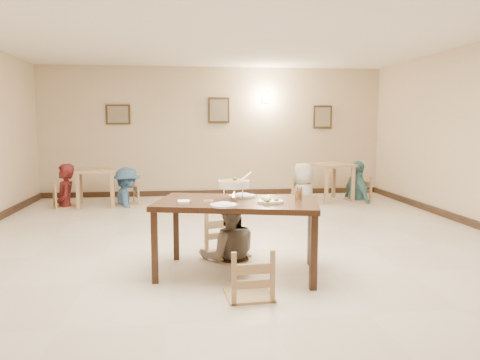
{
  "coord_description": "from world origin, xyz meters",
  "views": [
    {
      "loc": [
        -0.73,
        -6.04,
        1.68
      ],
      "look_at": [
        -0.03,
        -0.22,
        0.98
      ],
      "focal_mm": 35.0,
      "sensor_mm": 36.0,
      "label": 1
    }
  ],
  "objects": [
    {
      "name": "floor",
      "position": [
        0.0,
        0.0,
        0.0
      ],
      "size": [
        10.0,
        10.0,
        0.0
      ],
      "primitive_type": "plane",
      "color": "beige",
      "rests_on": "ground"
    },
    {
      "name": "ceiling",
      "position": [
        0.0,
        0.0,
        3.0
      ],
      "size": [
        10.0,
        10.0,
        0.0
      ],
      "primitive_type": "plane",
      "color": "white",
      "rests_on": "wall_back"
    },
    {
      "name": "wall_back",
      "position": [
        0.0,
        5.0,
        1.5
      ],
      "size": [
        10.0,
        0.0,
        10.0
      ],
      "primitive_type": "plane",
      "rotation": [
        1.57,
        0.0,
        0.0
      ],
      "color": "beige",
      "rests_on": "floor"
    },
    {
      "name": "baseboard_back",
      "position": [
        0.0,
        4.97,
        0.06
      ],
      "size": [
        8.0,
        0.06,
        0.12
      ],
      "primitive_type": "cube",
      "color": "black",
      "rests_on": "floor"
    },
    {
      "name": "picture_a",
      "position": [
        -2.2,
        4.96,
        1.9
      ],
      "size": [
        0.55,
        0.04,
        0.45
      ],
      "color": "#372717",
      "rests_on": "wall_back"
    },
    {
      "name": "picture_b",
      "position": [
        0.1,
        4.96,
        2.0
      ],
      "size": [
        0.5,
        0.04,
        0.6
      ],
      "color": "#372717",
      "rests_on": "wall_back"
    },
    {
      "name": "picture_c",
      "position": [
        2.6,
        4.96,
        1.85
      ],
      "size": [
        0.45,
        0.04,
        0.55
      ],
      "color": "#372717",
      "rests_on": "wall_back"
    },
    {
      "name": "wall_sconce",
      "position": [
        1.2,
        4.96,
        2.3
      ],
      "size": [
        0.16,
        0.05,
        0.22
      ],
      "primitive_type": "cube",
      "color": "#FFD88C",
      "rests_on": "wall_back"
    },
    {
      "name": "main_table",
      "position": [
        -0.14,
        -0.93,
        0.75
      ],
      "size": [
        1.96,
        1.4,
        0.83
      ],
      "rotation": [
        0.0,
        0.0,
        -0.24
      ],
      "color": "#371F12",
      "rests_on": "floor"
    },
    {
      "name": "chair_far",
      "position": [
        -0.19,
        -0.18,
        0.51
      ],
      "size": [
        0.48,
        0.48,
        1.02
      ],
      "rotation": [
        0.0,
        0.0,
        0.31
      ],
      "color": "tan",
      "rests_on": "floor"
    },
    {
      "name": "chair_near",
      "position": [
        -0.11,
        -1.66,
        0.47
      ],
      "size": [
        0.45,
        0.45,
        0.95
      ],
      "rotation": [
        0.0,
        0.0,
        3.21
      ],
      "color": "tan",
      "rests_on": "floor"
    },
    {
      "name": "main_diner",
      "position": [
        -0.18,
        -0.3,
        0.79
      ],
      "size": [
        0.79,
        0.63,
        1.58
      ],
      "primitive_type": "imported",
      "rotation": [
        0.0,
        0.0,
        3.18
      ],
      "color": "gray",
      "rests_on": "floor"
    },
    {
      "name": "curry_warmer",
      "position": [
        -0.18,
        -0.92,
        1.01
      ],
      "size": [
        0.39,
        0.35,
        0.31
      ],
      "color": "silver",
      "rests_on": "main_table"
    },
    {
      "name": "rice_plate_far",
      "position": [
        -0.06,
        -0.69,
        0.85
      ],
      "size": [
        0.32,
        0.32,
        0.07
      ],
      "color": "white",
      "rests_on": "main_table"
    },
    {
      "name": "rice_plate_near",
      "position": [
        -0.32,
        -1.28,
        0.85
      ],
      "size": [
        0.28,
        0.28,
        0.06
      ],
      "color": "white",
      "rests_on": "main_table"
    },
    {
      "name": "fried_plate",
      "position": [
        0.2,
        -1.13,
        0.85
      ],
      "size": [
        0.28,
        0.28,
        0.06
      ],
      "color": "white",
      "rests_on": "main_table"
    },
    {
      "name": "chili_dish",
      "position": [
        -0.47,
        -0.97,
        0.84
      ],
      "size": [
        0.11,
        0.11,
        0.02
      ],
      "color": "white",
      "rests_on": "main_table"
    },
    {
      "name": "napkin_cutlery",
      "position": [
        -0.73,
        -1.05,
        0.85
      ],
      "size": [
        0.16,
        0.25,
        0.03
      ],
      "color": "white",
      "rests_on": "main_table"
    },
    {
      "name": "drink_glass",
      "position": [
        0.54,
        -1.01,
        0.9
      ],
      "size": [
        0.08,
        0.08,
        0.15
      ],
      "color": "white",
      "rests_on": "main_table"
    },
    {
      "name": "bg_table_left",
      "position": [
        -2.53,
        3.75,
        0.63
      ],
      "size": [
        0.87,
        0.87,
        0.77
      ],
      "rotation": [
        0.0,
        0.0,
        0.14
      ],
      "color": "tan",
      "rests_on": "floor"
    },
    {
      "name": "bg_table_right",
      "position": [
        2.47,
        3.86,
        0.68
      ],
      "size": [
        1.03,
        1.03,
        0.82
      ],
      "rotation": [
        0.0,
        0.0,
        0.31
      ],
      "color": "tan",
      "rests_on": "floor"
    },
    {
      "name": "bg_chair_ll",
      "position": [
        -3.13,
        3.72,
        0.46
      ],
      "size": [
        0.43,
        0.43,
        0.92
      ],
      "rotation": [
        0.0,
        0.0,
        1.93
      ],
      "color": "tan",
      "rests_on": "floor"
    },
    {
      "name": "bg_chair_lr",
      "position": [
        -1.92,
        3.82,
        0.46
      ],
      "size": [
        0.43,
        0.43,
        0.92
      ],
      "rotation": [
        0.0,
        0.0,
        -1.24
      ],
      "color": "tan",
      "rests_on": "floor"
    },
    {
      "name": "bg_chair_rl",
      "position": [
        1.86,
        3.83,
        0.49
      ],
      "size": [
        0.46,
        0.46,
        0.99
      ],
      "rotation": [
        0.0,
        0.0,
        1.22
      ],
      "color": "tan",
      "rests_on": "floor"
    },
    {
      "name": "bg_chair_rr",
      "position": [
        3.08,
        3.83,
        0.5
      ],
      "size": [
        0.47,
        0.47,
        1.01
      ],
      "rotation": [
        0.0,
        0.0,
        -1.42
      ],
      "color": "tan",
      "rests_on": "floor"
    },
    {
      "name": "bg_diner_a",
      "position": [
        -3.13,
        3.72,
        0.88
      ],
      "size": [
        0.58,
        0.74,
        1.77
      ],
      "primitive_type": "imported",
      "rotation": [
        0.0,
        0.0,
        4.98
      ],
      "color": "#5B191A",
      "rests_on": "floor"
    },
    {
      "name": "bg_diner_b",
      "position": [
        -1.92,
        3.82,
        0.79
      ],
      "size": [
        0.88,
        1.16,
        1.58
      ],
      "primitive_type": "imported",
      "rotation": [
        0.0,
        0.0,
        1.89
      ],
      "color": "#366088",
      "rests_on": "floor"
    },
    {
      "name": "bg_diner_c",
      "position": [
        1.86,
        3.83,
        0.84
      ],
      "size": [
        0.86,
        0.98,
        1.69
      ],
      "primitive_type": "imported",
      "rotation": [
        0.0,
        0.0,
        4.22
      ],
      "color": "silver",
      "rests_on": "floor"
    },
    {
      "name": "bg_diner_d",
      "position": [
        3.08,
        3.83,
        0.88
      ],
      "size": [
        0.55,
        1.08,
        1.77
      ],
      "primitive_type": "imported",
      "rotation": [
        0.0,
        0.0,
        1.69
      ],
      "color": "teal",
      "rests_on": "floor"
    }
  ]
}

